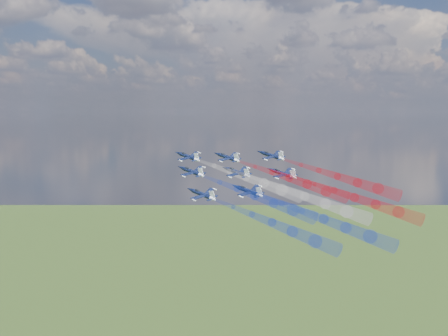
% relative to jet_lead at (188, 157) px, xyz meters
% --- Properties ---
extents(jet_lead, '(15.95, 14.32, 8.36)m').
position_rel_jet_lead_xyz_m(jet_lead, '(0.00, 0.00, 0.00)').
color(jet_lead, black).
extents(trail_lead, '(42.56, 18.96, 13.99)m').
position_rel_jet_lead_xyz_m(trail_lead, '(25.53, -8.70, -5.59)').
color(trail_lead, white).
extents(jet_inner_left, '(15.95, 14.32, 8.36)m').
position_rel_jet_lead_xyz_m(jet_inner_left, '(6.59, -11.46, -4.08)').
color(jet_inner_left, black).
extents(trail_inner_left, '(42.56, 18.96, 13.99)m').
position_rel_jet_lead_xyz_m(trail_inner_left, '(32.13, -20.16, -9.67)').
color(trail_inner_left, '#1736C9').
extents(jet_inner_right, '(15.95, 14.32, 8.36)m').
position_rel_jet_lead_xyz_m(jet_inner_right, '(13.37, 5.96, -0.35)').
color(jet_inner_right, black).
extents(trail_inner_right, '(42.56, 18.96, 13.99)m').
position_rel_jet_lead_xyz_m(trail_inner_right, '(38.90, -2.75, -5.94)').
color(trail_inner_right, red).
extents(jet_outer_left, '(15.95, 14.32, 8.36)m').
position_rel_jet_lead_xyz_m(jet_outer_left, '(15.28, -22.67, -9.87)').
color(jet_outer_left, black).
extents(trail_outer_left, '(42.56, 18.96, 13.99)m').
position_rel_jet_lead_xyz_m(trail_outer_left, '(40.81, -31.38, -15.46)').
color(trail_outer_left, '#1736C9').
extents(jet_center_third, '(15.95, 14.32, 8.36)m').
position_rel_jet_lead_xyz_m(jet_center_third, '(21.63, -7.07, -4.17)').
color(jet_center_third, black).
extents(trail_center_third, '(42.56, 18.96, 13.99)m').
position_rel_jet_lead_xyz_m(trail_center_third, '(47.17, -15.77, -9.76)').
color(trail_center_third, white).
extents(jet_outer_right, '(15.95, 14.32, 8.36)m').
position_rel_jet_lead_xyz_m(jet_outer_right, '(29.00, 10.49, 0.43)').
color(jet_outer_right, black).
extents(trail_outer_right, '(42.56, 18.96, 13.99)m').
position_rel_jet_lead_xyz_m(trail_outer_right, '(54.54, 1.78, -5.17)').
color(trail_outer_right, red).
extents(jet_rear_left, '(15.95, 14.32, 8.36)m').
position_rel_jet_lead_xyz_m(jet_rear_left, '(29.33, -17.99, -8.71)').
color(jet_rear_left, black).
extents(trail_rear_left, '(42.56, 18.96, 13.99)m').
position_rel_jet_lead_xyz_m(trail_rear_left, '(54.87, -26.70, -14.30)').
color(trail_rear_left, '#1736C9').
extents(jet_rear_right, '(15.95, 14.32, 8.36)m').
position_rel_jet_lead_xyz_m(jet_rear_right, '(35.77, 0.57, -4.85)').
color(jet_rear_right, black).
extents(trail_rear_right, '(42.56, 18.96, 13.99)m').
position_rel_jet_lead_xyz_m(trail_rear_right, '(61.31, -8.14, -10.44)').
color(trail_rear_right, red).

